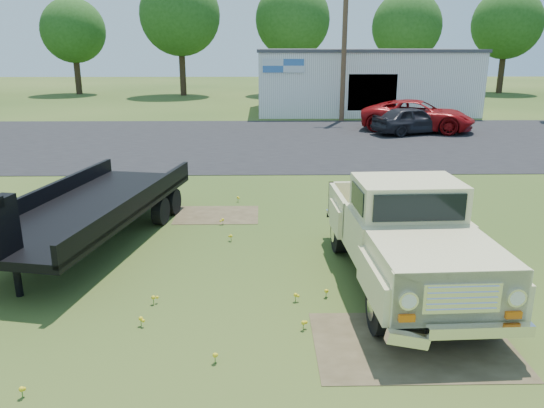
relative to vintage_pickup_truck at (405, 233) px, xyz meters
The scene contains 15 objects.
ground 2.28m from the vintage_pickup_truck, 155.04° to the left, with size 140.00×140.00×0.00m, color #254115.
asphalt_lot 16.00m from the vintage_pickup_truck, 96.65° to the left, with size 90.00×14.00×0.02m, color black.
dirt_patch_a 2.40m from the vintage_pickup_truck, 99.28° to the right, with size 3.00×2.00×0.01m, color #443A24.
dirt_patch_b 5.91m from the vintage_pickup_truck, 131.44° to the left, with size 2.20×1.60×0.01m, color #443A24.
commercial_building 28.18m from the vintage_pickup_truck, 81.53° to the left, with size 14.20×8.20×4.15m.
utility_pole_mid 23.24m from the vintage_pickup_truck, 84.63° to the left, with size 1.60×0.30×9.00m.
treeline_b 46.56m from the vintage_pickup_truck, 115.37° to the left, with size 5.76×5.76×8.57m.
treeline_c 41.96m from the vintage_pickup_truck, 103.71° to the left, with size 7.04×7.04×10.47m.
treeline_d 41.74m from the vintage_pickup_truck, 89.79° to the left, with size 6.72×6.72×10.00m.
treeline_e 41.43m from the vintage_pickup_truck, 75.71° to the left, with size 6.08×6.08×9.04m.
treeline_f 47.20m from the vintage_pickup_truck, 64.56° to the left, with size 6.40×6.40×9.52m.
vintage_pickup_truck is the anchor object (origin of this frame).
flatbed_trailer 6.91m from the vintage_pickup_truck, 160.46° to the left, with size 2.40×7.21×1.97m, color black, non-canonical shape.
red_pickup 19.63m from the vintage_pickup_truck, 73.52° to the left, with size 2.66×5.78×1.61m, color maroon.
dark_sedan 18.48m from the vintage_pickup_truck, 74.29° to the left, with size 1.66×4.12×1.40m, color black.
Camera 1 is at (-0.77, -10.04, 4.35)m, focal length 35.00 mm.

